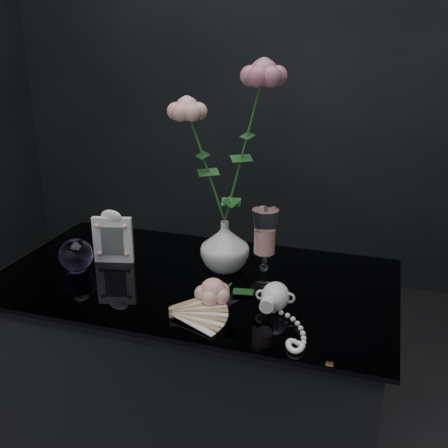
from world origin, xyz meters
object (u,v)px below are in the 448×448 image
(wine_glass, at_px, (264,250))
(paperweight, at_px, (76,255))
(pearl_jar, at_px, (275,295))
(vase, at_px, (225,246))
(loose_rose, at_px, (213,291))
(picture_frame, at_px, (113,236))

(wine_glass, xyz_separation_m, paperweight, (-0.51, -0.05, -0.06))
(paperweight, distance_m, pearl_jar, 0.56)
(paperweight, bearing_deg, pearl_jar, -4.16)
(vase, relative_size, pearl_jar, 0.58)
(paperweight, height_order, loose_rose, paperweight)
(pearl_jar, bearing_deg, vase, 131.94)
(loose_rose, bearing_deg, paperweight, -170.39)
(loose_rose, bearing_deg, pearl_jar, 27.30)
(picture_frame, xyz_separation_m, loose_rose, (0.35, -0.15, -0.04))
(wine_glass, height_order, pearl_jar, wine_glass)
(wine_glass, xyz_separation_m, loose_rose, (-0.10, -0.11, -0.07))
(vase, relative_size, picture_frame, 0.90)
(vase, xyz_separation_m, pearl_jar, (0.18, -0.17, -0.04))
(wine_glass, distance_m, loose_rose, 0.17)
(pearl_jar, bearing_deg, paperweight, 171.48)
(picture_frame, bearing_deg, paperweight, -142.54)
(vase, distance_m, loose_rose, 0.20)
(picture_frame, bearing_deg, wine_glass, -18.43)
(loose_rose, bearing_deg, picture_frame, 175.28)
(vase, height_order, pearl_jar, vase)
(paperweight, height_order, pearl_jar, paperweight)
(wine_glass, relative_size, loose_rose, 1.11)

